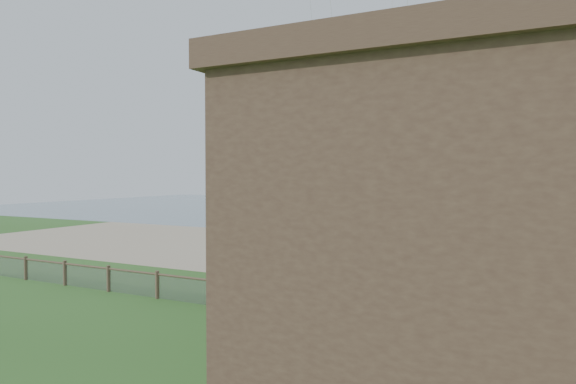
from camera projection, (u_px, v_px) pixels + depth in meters
name	position (u px, v px, depth m)	size (l,w,h in m)	color
ground	(176.00, 366.00, 14.98)	(160.00, 160.00, 0.00)	#325E20
sand_beach	(388.00, 257.00, 34.54)	(72.00, 20.00, 0.02)	tan
ocean	(474.00, 213.00, 73.68)	(160.00, 68.00, 0.02)	slate
chainlink_fence	(274.00, 302.00, 20.30)	(36.20, 0.20, 1.25)	brown
picnic_table	(501.00, 347.00, 15.58)	(1.64, 1.24, 0.69)	brown
octopus_kite	(294.00, 97.00, 26.34)	(2.90, 2.05, 5.97)	#F4264F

